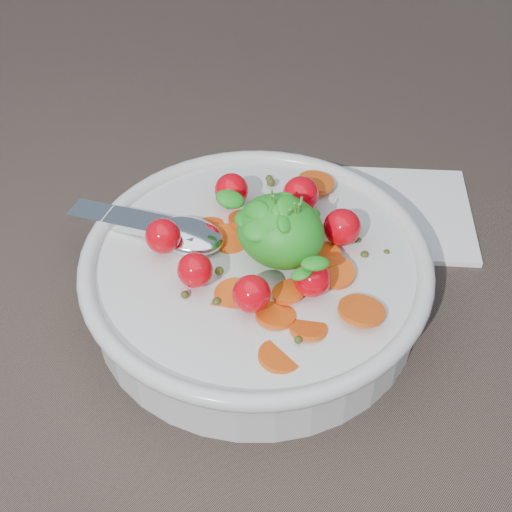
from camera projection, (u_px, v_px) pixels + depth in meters
The scene contains 3 objects.
ground at pixel (236, 303), 0.62m from camera, with size 6.00×6.00×0.00m, color brown.
bowl at pixel (257, 275), 0.60m from camera, with size 0.31×0.29×0.13m.
napkin at pixel (391, 213), 0.70m from camera, with size 0.16×0.14×0.01m, color white.
Camera 1 is at (0.28, -0.31, 0.47)m, focal length 50.00 mm.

